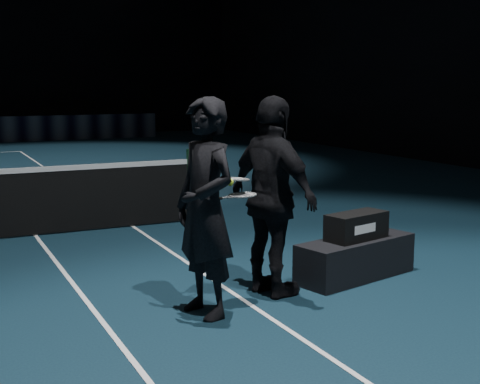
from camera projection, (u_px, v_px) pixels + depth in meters
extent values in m
cylinder|color=black|center=(190.00, 185.00, 10.08)|extent=(0.10, 0.10, 1.10)
cube|color=black|center=(356.00, 258.00, 7.19)|extent=(1.50, 0.81, 0.43)
cube|color=black|center=(356.00, 226.00, 7.14)|extent=(0.77, 0.47, 0.29)
cube|color=white|center=(365.00, 229.00, 7.00)|extent=(0.32, 0.08, 0.10)
imported|color=black|center=(205.00, 208.00, 5.94)|extent=(0.62, 0.81, 1.97)
imported|color=black|center=(273.00, 197.00, 6.50)|extent=(0.73, 1.23, 1.97)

